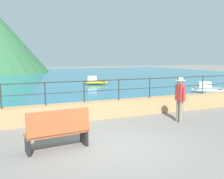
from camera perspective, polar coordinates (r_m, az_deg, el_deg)
The scene contains 8 objects.
ground_plane at distance 7.41m, azimuth 1.12°, elevation -12.47°, with size 120.00×120.00×0.00m, color slate.
promenade_wall at distance 10.21m, azimuth -6.33°, elevation -4.92°, with size 20.00×0.56×0.70m, color tan.
railing at distance 10.05m, azimuth -6.40°, elevation 0.46°, with size 18.44×0.04×0.90m.
lake_water at distance 32.41m, azimuth -18.08°, elevation 2.62°, with size 64.00×44.32×0.06m, color #236B89.
bench_main at distance 6.99m, azimuth -12.24°, elevation -9.05°, with size 1.75×0.71×1.13m.
person_walking at distance 9.97m, azimuth 15.30°, elevation -1.76°, with size 0.38×0.57×1.75m.
boat_0 at distance 18.65m, azimuth 20.99°, elevation 0.15°, with size 2.41×2.03×0.76m.
boat_1 at distance 22.76m, azimuth -3.98°, elevation 1.84°, with size 2.47×1.74×0.76m.
Camera 1 is at (-2.88, -6.35, 2.52)m, focal length 39.97 mm.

